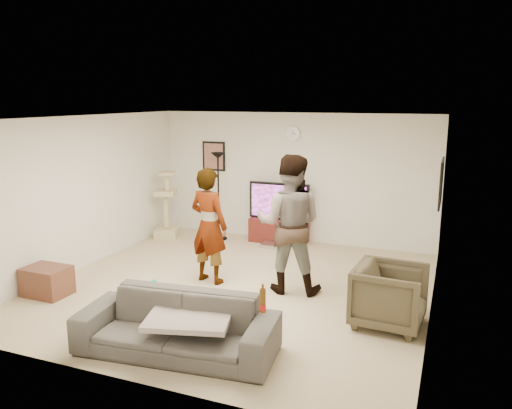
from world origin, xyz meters
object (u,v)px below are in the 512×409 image
at_px(tv, 279,201).
at_px(person_right, 289,224).
at_px(beer_bottle, 263,301).
at_px(sofa, 177,325).
at_px(floor_lamp, 218,197).
at_px(cat_tree, 166,205).
at_px(tv_stand, 279,230).
at_px(side_table, 47,281).
at_px(armchair, 390,296).
at_px(person_left, 209,226).

relative_size(tv, person_right, 0.60).
bearing_deg(beer_bottle, sofa, 180.00).
relative_size(floor_lamp, cat_tree, 1.26).
height_order(person_right, sofa, person_right).
xyz_separation_m(tv_stand, floor_lamp, (-1.18, -0.25, 0.63)).
height_order(sofa, side_table, sofa).
distance_m(tv, person_right, 2.54).
xyz_separation_m(tv_stand, beer_bottle, (1.40, -4.56, 0.54)).
bearing_deg(cat_tree, armchair, -27.53).
bearing_deg(beer_bottle, floor_lamp, 120.85).
height_order(tv, side_table, tv).
distance_m(sofa, armchair, 2.61).
xyz_separation_m(tv_stand, tv, (0.00, 0.00, 0.59)).
distance_m(person_right, side_table, 3.57).
distance_m(tv, sofa, 4.61).
height_order(tv_stand, person_left, person_left).
relative_size(sofa, beer_bottle, 8.81).
height_order(person_left, beer_bottle, person_left).
relative_size(beer_bottle, armchair, 0.29).
relative_size(person_right, armchair, 2.36).
bearing_deg(sofa, beer_bottle, -6.07).
bearing_deg(floor_lamp, beer_bottle, -59.15).
height_order(tv_stand, sofa, sofa).
xyz_separation_m(person_left, armchair, (2.76, -0.56, -0.50)).
height_order(person_right, side_table, person_right).
bearing_deg(beer_bottle, side_table, 167.94).
bearing_deg(person_right, side_table, 15.34).
bearing_deg(beer_bottle, person_left, 128.37).
bearing_deg(armchair, side_table, 103.79).
bearing_deg(beer_bottle, person_right, 101.15).
xyz_separation_m(tv, person_left, (-0.28, -2.44, 0.06)).
bearing_deg(floor_lamp, tv, 11.87).
height_order(sofa, beer_bottle, beer_bottle).
bearing_deg(tv_stand, armchair, -50.44).
bearing_deg(sofa, tv, 88.76).
height_order(cat_tree, beer_bottle, cat_tree).
relative_size(tv_stand, sofa, 0.51).
height_order(cat_tree, person_left, person_left).
distance_m(floor_lamp, person_right, 3.00).
distance_m(floor_lamp, beer_bottle, 5.03).
bearing_deg(person_right, sofa, 66.15).
bearing_deg(beer_bottle, tv_stand, 107.03).
bearing_deg(sofa, side_table, 157.38).
xyz_separation_m(tv_stand, person_right, (0.96, -2.34, 0.77)).
height_order(tv_stand, tv, tv).
height_order(tv_stand, armchair, armchair).
height_order(person_left, armchair, person_left).
relative_size(tv, side_table, 1.92).
xyz_separation_m(cat_tree, side_table, (-0.01, -3.23, -0.48)).
relative_size(person_left, person_right, 0.88).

